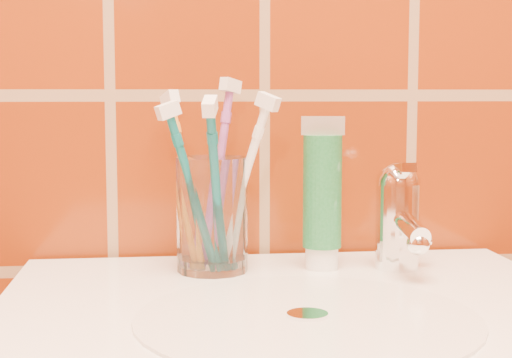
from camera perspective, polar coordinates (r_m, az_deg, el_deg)
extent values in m
cylinder|color=silver|center=(0.69, 3.76, -10.01)|extent=(0.30, 0.30, 0.00)
cylinder|color=white|center=(0.69, 3.76, -9.85)|extent=(0.04, 0.04, 0.00)
cylinder|color=white|center=(0.86, -3.20, -2.60)|extent=(0.10, 0.10, 0.13)
cylinder|color=white|center=(0.88, 4.80, -5.73)|extent=(0.04, 0.04, 0.02)
cylinder|color=#17602F|center=(0.87, 4.85, -0.89)|extent=(0.04, 0.04, 0.12)
cube|color=beige|center=(0.86, 4.89, 3.89)|extent=(0.05, 0.01, 0.02)
cylinder|color=white|center=(0.88, 10.24, -3.41)|extent=(0.05, 0.05, 0.09)
sphere|color=white|center=(0.88, 10.30, -0.35)|extent=(0.05, 0.05, 0.05)
cylinder|color=white|center=(0.85, 11.00, -3.33)|extent=(0.02, 0.09, 0.03)
cube|color=white|center=(0.86, 10.56, 0.75)|extent=(0.02, 0.06, 0.01)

